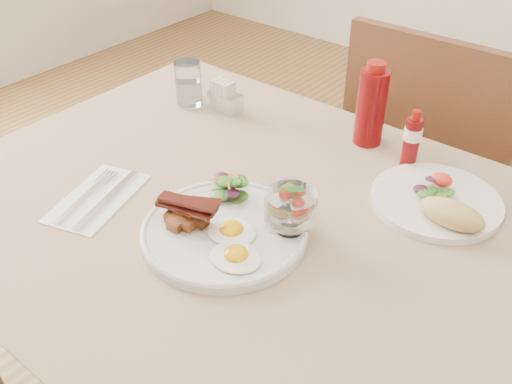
% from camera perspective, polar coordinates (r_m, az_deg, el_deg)
% --- Properties ---
extents(table, '(1.33, 0.88, 0.75)m').
position_cam_1_polar(table, '(1.03, 2.75, -7.56)').
color(table, brown).
rests_on(table, ground).
extents(chair_far, '(0.42, 0.42, 0.93)m').
position_cam_1_polar(chair_far, '(1.60, 16.96, 1.86)').
color(chair_far, brown).
rests_on(chair_far, ground).
extents(main_plate, '(0.28, 0.28, 0.02)m').
position_cam_1_polar(main_plate, '(0.96, -3.19, -4.01)').
color(main_plate, white).
rests_on(main_plate, table).
extents(fried_eggs, '(0.14, 0.13, 0.02)m').
position_cam_1_polar(fried_eggs, '(0.92, -2.24, -5.08)').
color(fried_eggs, white).
rests_on(fried_eggs, main_plate).
extents(bacon_potato_pile, '(0.12, 0.08, 0.05)m').
position_cam_1_polar(bacon_potato_pile, '(0.95, -7.03, -2.04)').
color(bacon_potato_pile, brown).
rests_on(bacon_potato_pile, main_plate).
extents(side_salad, '(0.08, 0.08, 0.04)m').
position_cam_1_polar(side_salad, '(1.01, -2.69, 0.45)').
color(side_salad, '#214813').
rests_on(side_salad, main_plate).
extents(fruit_cup, '(0.09, 0.09, 0.09)m').
position_cam_1_polar(fruit_cup, '(0.92, 3.49, -1.48)').
color(fruit_cup, white).
rests_on(fruit_cup, main_plate).
extents(second_plate, '(0.23, 0.23, 0.06)m').
position_cam_1_polar(second_plate, '(1.06, 17.89, -1.04)').
color(second_plate, white).
rests_on(second_plate, table).
extents(ketchup_bottle, '(0.07, 0.07, 0.18)m').
position_cam_1_polar(ketchup_bottle, '(1.20, 11.45, 8.43)').
color(ketchup_bottle, '#5B0507').
rests_on(ketchup_bottle, table).
extents(hot_sauce_bottle, '(0.05, 0.05, 0.12)m').
position_cam_1_polar(hot_sauce_bottle, '(1.15, 15.31, 5.03)').
color(hot_sauce_bottle, '#5B0507').
rests_on(hot_sauce_bottle, table).
extents(sugar_caddy, '(0.08, 0.05, 0.07)m').
position_cam_1_polar(sugar_caddy, '(1.33, -3.15, 9.34)').
color(sugar_caddy, silver).
rests_on(sugar_caddy, table).
extents(water_glass, '(0.06, 0.06, 0.11)m').
position_cam_1_polar(water_glass, '(1.36, -6.75, 10.48)').
color(water_glass, white).
rests_on(water_glass, table).
extents(napkin_cutlery, '(0.16, 0.22, 0.01)m').
position_cam_1_polar(napkin_cutlery, '(1.08, -15.53, -0.57)').
color(napkin_cutlery, white).
rests_on(napkin_cutlery, table).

